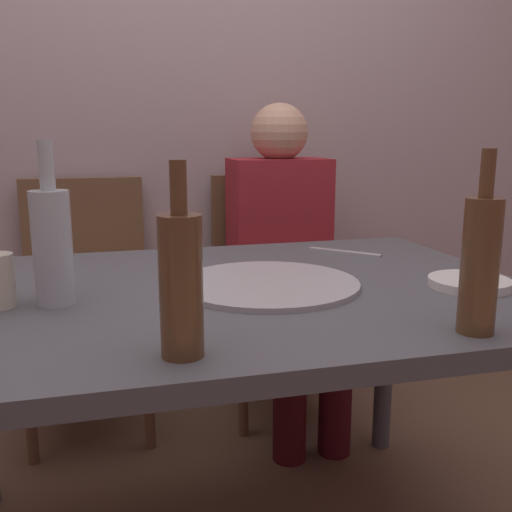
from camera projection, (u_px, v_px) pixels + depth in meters
name	position (u px, v px, depth m)	size (l,w,h in m)	color
back_wall	(165.00, 70.00, 2.24)	(6.00, 0.10, 2.60)	#B29EA3
dining_table	(227.00, 320.00, 1.33)	(1.38, 0.97, 0.72)	#4C4C51
pizza_tray	(267.00, 284.00, 1.32)	(0.42, 0.42, 0.01)	#ADADB2
wine_bottle	(181.00, 282.00, 0.89)	(0.07, 0.07, 0.30)	brown
beer_bottle	(480.00, 262.00, 0.99)	(0.06, 0.06, 0.32)	brown
water_bottle	(52.00, 244.00, 1.16)	(0.08, 0.08, 0.33)	#B2BCC1
plate_stack	(470.00, 283.00, 1.31)	(0.18, 0.18, 0.02)	white
table_knife	(345.00, 252.00, 1.69)	(0.22, 0.02, 0.01)	#B7B7BC
chair_left	(86.00, 287.00, 2.11)	(0.44, 0.44, 0.90)	brown
chair_right	(274.00, 275.00, 2.28)	(0.44, 0.44, 0.90)	brown
guest_in_sweater	(286.00, 251.00, 2.11)	(0.36, 0.56, 1.17)	maroon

